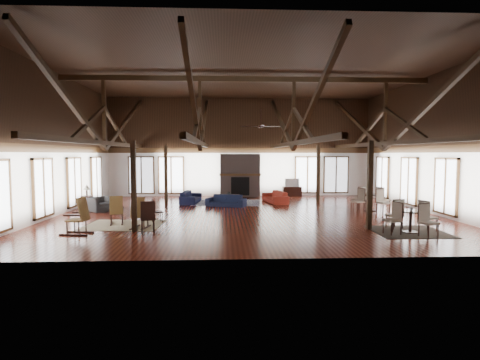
{
  "coord_description": "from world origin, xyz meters",
  "views": [
    {
      "loc": [
        -1.02,
        -16.05,
        2.59
      ],
      "look_at": [
        -0.25,
        1.0,
        1.4
      ],
      "focal_mm": 28.0,
      "sensor_mm": 36.0,
      "label": 1
    }
  ],
  "objects_px": {
    "coffee_table": "(228,196)",
    "cafe_table_near": "(411,217)",
    "sofa_navy_left": "(191,197)",
    "sofa_orange": "(275,197)",
    "armchair": "(101,204)",
    "tv_console": "(292,191)",
    "sofa_navy_front": "(226,201)",
    "cafe_table_far": "(371,199)"
  },
  "relations": [
    {
      "from": "sofa_orange",
      "to": "cafe_table_near",
      "type": "bearing_deg",
      "value": 11.86
    },
    {
      "from": "sofa_navy_front",
      "to": "sofa_orange",
      "type": "distance_m",
      "value": 2.95
    },
    {
      "from": "coffee_table",
      "to": "cafe_table_near",
      "type": "xyz_separation_m",
      "value": [
        5.92,
        -7.79,
        0.14
      ]
    },
    {
      "from": "sofa_navy_front",
      "to": "armchair",
      "type": "relative_size",
      "value": 1.98
    },
    {
      "from": "cafe_table_near",
      "to": "tv_console",
      "type": "xyz_separation_m",
      "value": [
        -1.91,
        10.88,
        -0.23
      ]
    },
    {
      "from": "sofa_navy_front",
      "to": "sofa_navy_left",
      "type": "distance_m",
      "value": 2.33
    },
    {
      "from": "sofa_navy_front",
      "to": "coffee_table",
      "type": "xyz_separation_m",
      "value": [
        0.11,
        1.29,
        0.09
      ]
    },
    {
      "from": "sofa_navy_front",
      "to": "sofa_orange",
      "type": "bearing_deg",
      "value": 46.44
    },
    {
      "from": "coffee_table",
      "to": "cafe_table_near",
      "type": "relative_size",
      "value": 0.62
    },
    {
      "from": "sofa_orange",
      "to": "coffee_table",
      "type": "height_order",
      "value": "sofa_orange"
    },
    {
      "from": "coffee_table",
      "to": "cafe_table_far",
      "type": "relative_size",
      "value": 0.61
    },
    {
      "from": "sofa_orange",
      "to": "armchair",
      "type": "xyz_separation_m",
      "value": [
        -8.31,
        -2.65,
        0.01
      ]
    },
    {
      "from": "coffee_table",
      "to": "armchair",
      "type": "xyz_separation_m",
      "value": [
        -5.79,
        -2.6,
        -0.06
      ]
    },
    {
      "from": "sofa_navy_left",
      "to": "cafe_table_near",
      "type": "bearing_deg",
      "value": -128.47
    },
    {
      "from": "sofa_navy_front",
      "to": "cafe_table_near",
      "type": "xyz_separation_m",
      "value": [
        6.02,
        -6.5,
        0.23
      ]
    },
    {
      "from": "cafe_table_far",
      "to": "tv_console",
      "type": "bearing_deg",
      "value": 111.85
    },
    {
      "from": "sofa_orange",
      "to": "tv_console",
      "type": "distance_m",
      "value": 3.39
    },
    {
      "from": "sofa_navy_left",
      "to": "coffee_table",
      "type": "relative_size",
      "value": 1.68
    },
    {
      "from": "sofa_orange",
      "to": "tv_console",
      "type": "height_order",
      "value": "sofa_orange"
    },
    {
      "from": "armchair",
      "to": "cafe_table_far",
      "type": "distance_m",
      "value": 12.27
    },
    {
      "from": "tv_console",
      "to": "armchair",
      "type": "bearing_deg",
      "value": -149.79
    },
    {
      "from": "sofa_orange",
      "to": "coffee_table",
      "type": "xyz_separation_m",
      "value": [
        -2.52,
        -0.05,
        0.07
      ]
    },
    {
      "from": "armchair",
      "to": "tv_console",
      "type": "bearing_deg",
      "value": -16.16
    },
    {
      "from": "sofa_navy_front",
      "to": "cafe_table_far",
      "type": "height_order",
      "value": "cafe_table_far"
    },
    {
      "from": "sofa_navy_left",
      "to": "sofa_orange",
      "type": "bearing_deg",
      "value": -84.29
    },
    {
      "from": "sofa_navy_left",
      "to": "tv_console",
      "type": "xyz_separation_m",
      "value": [
        5.97,
        2.98,
        -0.02
      ]
    },
    {
      "from": "coffee_table",
      "to": "armchair",
      "type": "distance_m",
      "value": 6.35
    },
    {
      "from": "sofa_orange",
      "to": "cafe_table_near",
      "type": "height_order",
      "value": "cafe_table_near"
    },
    {
      "from": "coffee_table",
      "to": "armchair",
      "type": "relative_size",
      "value": 1.26
    },
    {
      "from": "sofa_navy_front",
      "to": "cafe_table_near",
      "type": "height_order",
      "value": "cafe_table_near"
    },
    {
      "from": "armchair",
      "to": "cafe_table_far",
      "type": "height_order",
      "value": "cafe_table_far"
    },
    {
      "from": "sofa_navy_left",
      "to": "armchair",
      "type": "relative_size",
      "value": 2.13
    },
    {
      "from": "sofa_orange",
      "to": "coffee_table",
      "type": "bearing_deg",
      "value": -100.5
    },
    {
      "from": "cafe_table_far",
      "to": "cafe_table_near",
      "type": "bearing_deg",
      "value": -96.75
    },
    {
      "from": "sofa_navy_front",
      "to": "armchair",
      "type": "height_order",
      "value": "armchair"
    },
    {
      "from": "sofa_orange",
      "to": "tv_console",
      "type": "xyz_separation_m",
      "value": [
        1.48,
        3.05,
        -0.02
      ]
    },
    {
      "from": "sofa_navy_left",
      "to": "armchair",
      "type": "distance_m",
      "value": 4.69
    },
    {
      "from": "cafe_table_far",
      "to": "sofa_orange",
      "type": "bearing_deg",
      "value": 141.82
    },
    {
      "from": "sofa_navy_front",
      "to": "sofa_navy_left",
      "type": "xyz_separation_m",
      "value": [
        -1.86,
        1.4,
        0.02
      ]
    },
    {
      "from": "sofa_navy_front",
      "to": "sofa_navy_left",
      "type": "height_order",
      "value": "sofa_navy_left"
    },
    {
      "from": "sofa_navy_front",
      "to": "tv_console",
      "type": "bearing_deg",
      "value": 66.38
    },
    {
      "from": "sofa_navy_front",
      "to": "coffee_table",
      "type": "relative_size",
      "value": 1.57
    }
  ]
}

